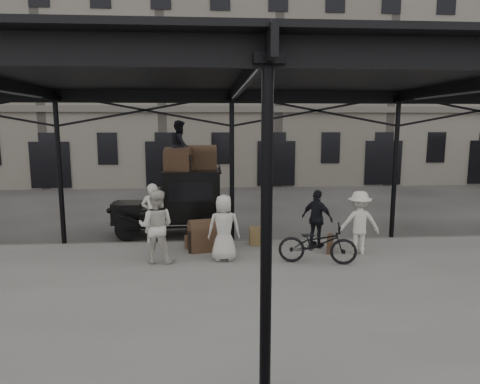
% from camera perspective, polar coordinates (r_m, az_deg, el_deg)
% --- Properties ---
extents(ground, '(120.00, 120.00, 0.00)m').
position_cam_1_polar(ground, '(11.27, -0.52, -9.86)').
color(ground, '#383533').
rests_on(ground, ground).
extents(platform, '(28.00, 8.00, 0.15)m').
position_cam_1_polar(platform, '(9.38, 0.26, -13.37)').
color(platform, slate).
rests_on(platform, ground).
extents(canopy, '(22.50, 9.00, 4.74)m').
position_cam_1_polar(canopy, '(9.00, 0.14, 15.08)').
color(canopy, black).
rests_on(canopy, ground).
extents(building_frontage, '(64.00, 8.00, 14.00)m').
position_cam_1_polar(building_frontage, '(28.85, -2.83, 15.66)').
color(building_frontage, slate).
rests_on(building_frontage, ground).
extents(taxi, '(3.65, 1.55, 2.18)m').
position_cam_1_polar(taxi, '(14.19, -7.67, -0.99)').
color(taxi, black).
rests_on(taxi, ground).
extents(porter_left, '(0.66, 0.44, 1.81)m').
position_cam_1_polar(porter_left, '(12.82, -11.54, -2.84)').
color(porter_left, silver).
rests_on(porter_left, platform).
extents(porter_midleft, '(0.98, 0.81, 1.88)m').
position_cam_1_polar(porter_midleft, '(11.08, -11.11, -4.51)').
color(porter_midleft, beige).
rests_on(porter_midleft, platform).
extents(porter_centre, '(0.85, 0.55, 1.72)m').
position_cam_1_polar(porter_centre, '(11.07, -2.15, -4.77)').
color(porter_centre, beige).
rests_on(porter_centre, platform).
extents(porter_official, '(0.98, 0.96, 1.66)m').
position_cam_1_polar(porter_official, '(12.47, 10.25, -3.50)').
color(porter_official, black).
rests_on(porter_official, platform).
extents(porter_right, '(1.17, 0.74, 1.73)m').
position_cam_1_polar(porter_right, '(12.03, 15.59, -3.96)').
color(porter_right, silver).
rests_on(porter_right, platform).
extents(bicycle, '(2.07, 1.09, 1.03)m').
position_cam_1_polar(bicycle, '(11.06, 10.29, -6.76)').
color(bicycle, black).
rests_on(bicycle, platform).
extents(porter_roof, '(0.62, 0.79, 1.60)m').
position_cam_1_polar(porter_roof, '(13.90, -7.98, 6.16)').
color(porter_roof, black).
rests_on(porter_roof, taxi).
extents(steamer_trunk_roof_near, '(0.96, 0.73, 0.63)m').
position_cam_1_polar(steamer_trunk_roof_near, '(13.79, -8.18, 4.12)').
color(steamer_trunk_roof_near, '#4C3323').
rests_on(steamer_trunk_roof_near, taxi).
extents(steamer_trunk_roof_far, '(0.94, 0.62, 0.66)m').
position_cam_1_polar(steamer_trunk_roof_far, '(14.20, -5.03, 4.39)').
color(steamer_trunk_roof_far, '#4C3323').
rests_on(steamer_trunk_roof_far, taxi).
extents(steamer_trunk_platform, '(1.12, 0.83, 0.74)m').
position_cam_1_polar(steamer_trunk_platform, '(12.09, -4.42, -6.01)').
color(steamer_trunk_platform, '#4C3323').
rests_on(steamer_trunk_platform, platform).
extents(wicker_hamper, '(0.62, 0.47, 0.50)m').
position_cam_1_polar(wicker_hamper, '(12.65, 2.63, -5.87)').
color(wicker_hamper, brown).
rests_on(wicker_hamper, platform).
extents(suitcase_upright, '(0.34, 0.62, 0.45)m').
position_cam_1_polar(suitcase_upright, '(12.19, 11.92, -6.76)').
color(suitcase_upright, '#4C3323').
rests_on(suitcase_upright, platform).
extents(suitcase_flat, '(0.57, 0.48, 0.40)m').
position_cam_1_polar(suitcase_flat, '(12.42, -6.06, -6.43)').
color(suitcase_flat, '#4C3323').
rests_on(suitcase_flat, platform).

